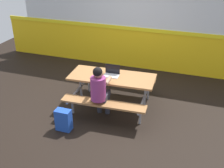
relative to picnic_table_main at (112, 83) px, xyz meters
name	(u,v)px	position (x,y,z in m)	size (l,w,h in m)	color
ground_plane	(104,105)	(-0.18, 0.00, -0.58)	(10.00, 10.00, 0.02)	black
accent_backdrop	(133,25)	(-0.18, 2.29, 0.67)	(8.00, 0.14, 2.60)	yellow
picnic_table_main	(112,83)	(0.00, 0.00, 0.00)	(1.86, 1.65, 0.74)	#9E6B3D
student_nearer	(99,89)	(-0.07, -0.56, 0.13)	(0.38, 0.53, 1.21)	#2D2D38
laptop_silver	(112,73)	(-0.02, 0.04, 0.21)	(0.33, 0.24, 0.22)	silver
backpack_dark	(64,120)	(-0.60, -1.13, -0.36)	(0.30, 0.22, 0.44)	#1E47B2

